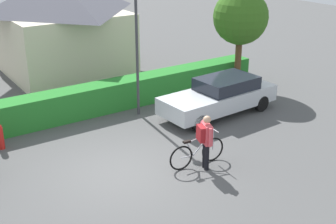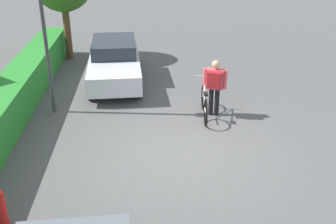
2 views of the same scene
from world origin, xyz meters
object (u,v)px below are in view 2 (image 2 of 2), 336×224
parked_car_far (114,61)px  fire_hydrant (1,209)px  bicycle (204,103)px  street_lamp (41,8)px  person_rider (215,83)px

parked_car_far → fire_hydrant: size_ratio=5.61×
parked_car_far → bicycle: 4.05m
street_lamp → bicycle: bearing=-97.6°
bicycle → person_rider: bearing=-79.1°
parked_car_far → bicycle: (-3.06, -2.65, -0.30)m
parked_car_far → person_rider: 4.20m
fire_hydrant → parked_car_far: bearing=-11.9°
person_rider → bicycle: bearing=100.9°
bicycle → fire_hydrant: (-4.36, 4.20, 0.01)m
parked_car_far → person_rider: (-3.00, -2.92, 0.27)m
parked_car_far → street_lamp: 3.73m
bicycle → street_lamp: size_ratio=0.39×
person_rider → street_lamp: street_lamp is taller
bicycle → street_lamp: street_lamp is taller
person_rider → parked_car_far: bearing=44.2°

